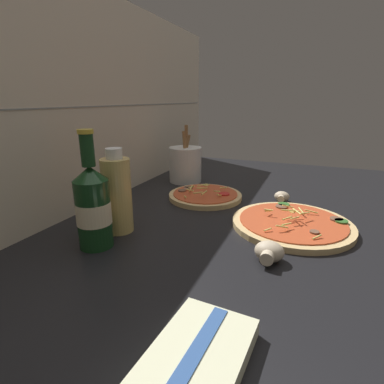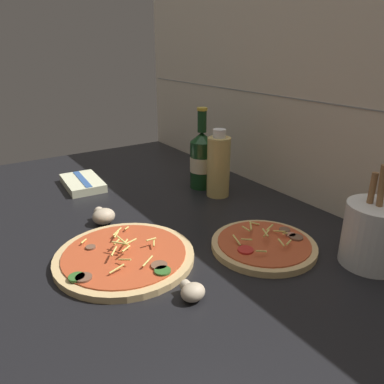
{
  "view_description": "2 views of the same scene",
  "coord_description": "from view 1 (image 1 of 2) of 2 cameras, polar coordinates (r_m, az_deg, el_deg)",
  "views": [
    {
      "loc": [
        -66.53,
        -12.05,
        32.14
      ],
      "look_at": [
        0.59,
        15.77,
        9.32
      ],
      "focal_mm": 28.0,
      "sensor_mm": 36.0,
      "label": 1
    },
    {
      "loc": [
        66.33,
        -33.82,
        43.48
      ],
      "look_at": [
        -2.12,
        11.62,
        10.87
      ],
      "focal_mm": 35.0,
      "sensor_mm": 36.0,
      "label": 2
    }
  ],
  "objects": [
    {
      "name": "oil_bottle",
      "position": [
        0.7,
        -14.08,
        -0.42
      ],
      "size": [
        6.54,
        6.54,
        19.35
      ],
      "color": "#D6B766",
      "rests_on": "counter_slab"
    },
    {
      "name": "utensil_crock",
      "position": [
        1.1,
        -1.28,
        5.33
      ],
      "size": [
        11.79,
        11.79,
        20.68
      ],
      "color": "silver",
      "rests_on": "counter_slab"
    },
    {
      "name": "counter_slab",
      "position": [
        0.74,
        11.22,
        -7.48
      ],
      "size": [
        160.0,
        90.0,
        2.5
      ],
      "color": "black",
      "rests_on": "ground"
    },
    {
      "name": "pizza_far",
      "position": [
        0.93,
        2.51,
        -0.68
      ],
      "size": [
        22.42,
        22.42,
        4.51
      ],
      "color": "tan",
      "rests_on": "counter_slab"
    },
    {
      "name": "beer_bottle",
      "position": [
        0.64,
        -18.32,
        -2.54
      ],
      "size": [
        7.04,
        7.04,
        24.11
      ],
      "color": "#143819",
      "rests_on": "counter_slab"
    },
    {
      "name": "mushroom_left",
      "position": [
        0.59,
        14.47,
        -11.01
      ],
      "size": [
        5.85,
        5.57,
        3.9
      ],
      "color": "beige",
      "rests_on": "counter_slab"
    },
    {
      "name": "mushroom_right",
      "position": [
        0.93,
        16.73,
        -0.86
      ],
      "size": [
        4.64,
        4.42,
        3.1
      ],
      "color": "beige",
      "rests_on": "counter_slab"
    },
    {
      "name": "pizza_near",
      "position": [
        0.76,
        18.51,
        -5.7
      ],
      "size": [
        28.27,
        28.27,
        4.69
      ],
      "color": "tan",
      "rests_on": "counter_slab"
    },
    {
      "name": "tile_backsplash",
      "position": [
        0.88,
        -19.03,
        15.13
      ],
      "size": [
        160.0,
        1.13,
        60.0
      ],
      "color": "beige",
      "rests_on": "ground"
    },
    {
      "name": "dish_towel",
      "position": [
        0.39,
        0.56,
        -29.69
      ],
      "size": [
        17.77,
        11.41,
        2.56
      ],
      "color": "beige",
      "rests_on": "counter_slab"
    }
  ]
}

